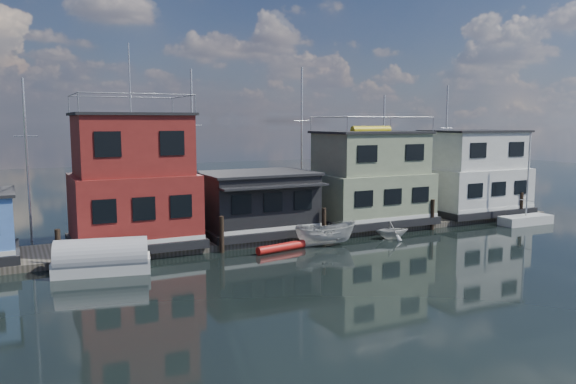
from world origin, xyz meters
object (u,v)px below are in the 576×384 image
houseboat_dark (257,203)px  red_kayak (281,247)px  houseboat_white (473,174)px  motorboat (326,234)px  dinghy_white (392,230)px  houseboat_green (370,179)px  tarp_runabout (102,259)px  houseboat_red (133,183)px  day_sailer (526,219)px

houseboat_dark → red_kayak: houseboat_dark is taller
houseboat_dark → red_kayak: (-0.19, -4.07, -2.17)m
houseboat_white → motorboat: bearing=-166.2°
houseboat_dark → dinghy_white: 9.14m
red_kayak → houseboat_green: bearing=12.5°
houseboat_green → dinghy_white: size_ratio=3.65×
tarp_runabout → dinghy_white: bearing=12.4°
houseboat_red → day_sailer: houseboat_red is taller
houseboat_dark → houseboat_green: (9.00, 0.02, 1.13)m
dinghy_white → red_kayak: bearing=102.5°
houseboat_dark → red_kayak: 4.61m
tarp_runabout → motorboat: bearing=13.2°
motorboat → red_kayak: (-3.15, -0.15, -0.52)m
houseboat_white → day_sailer: 5.50m
houseboat_red → red_kayak: size_ratio=3.49×
dinghy_white → houseboat_green: bearing=-1.6°
dinghy_white → tarp_runabout: bearing=103.1°
houseboat_green → red_kayak: houseboat_green is taller
houseboat_green → dinghy_white: houseboat_green is taller
houseboat_red → dinghy_white: (15.99, -4.07, -3.50)m
houseboat_green → tarp_runabout: houseboat_green is taller
tarp_runabout → day_sailer: 30.80m
houseboat_red → dinghy_white: houseboat_red is taller
motorboat → day_sailer: size_ratio=0.58×
motorboat → day_sailer: day_sailer is taller
houseboat_white → houseboat_red: bearing=-180.0°
houseboat_red → day_sailer: (28.25, -4.34, -3.69)m
dinghy_white → day_sailer: size_ratio=0.34×
houseboat_green → motorboat: 7.73m
dinghy_white → red_kayak: size_ratio=0.68×
day_sailer → houseboat_red: bearing=172.6°
houseboat_white → red_kayak: houseboat_white is taller
tarp_runabout → houseboat_white: bearing=19.9°
houseboat_red → houseboat_dark: bearing=-0.1°
motorboat → houseboat_green: bearing=-44.4°
houseboat_dark → day_sailer: size_ratio=1.08×
tarp_runabout → day_sailer: day_sailer is taller
tarp_runabout → motorboat: (13.51, 0.39, 0.04)m
houseboat_white → red_kayak: 19.90m
houseboat_white → tarp_runabout: 30.00m
houseboat_dark → dinghy_white: houseboat_dark is taller
houseboat_green → houseboat_dark: bearing=-179.9°
tarp_runabout → day_sailer: (30.80, -0.02, -0.31)m
houseboat_dark → motorboat: houseboat_dark is taller
motorboat → day_sailer: bearing=-78.9°
houseboat_dark → dinghy_white: bearing=-26.9°
houseboat_red → day_sailer: bearing=-8.7°
dinghy_white → red_kayak: (-8.18, -0.02, -0.36)m
houseboat_red → houseboat_white: (27.00, 0.00, -0.57)m
houseboat_red → houseboat_green: (17.00, 0.00, -0.55)m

